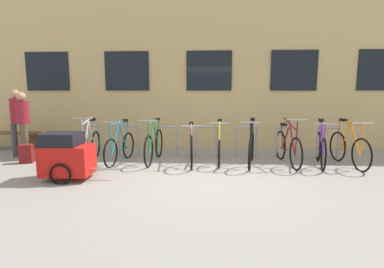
{
  "coord_description": "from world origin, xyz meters",
  "views": [
    {
      "loc": [
        0.03,
        -5.51,
        1.68
      ],
      "look_at": [
        -0.4,
        1.6,
        0.64
      ],
      "focal_mm": 27.68,
      "sensor_mm": 36.0,
      "label": 1
    }
  ],
  "objects_px": {
    "bicycle_green": "(154,145)",
    "bicycle_black": "(251,148)",
    "backpack": "(26,154)",
    "bicycle_silver": "(90,145)",
    "bicycle_purple": "(321,148)",
    "bicycle_pink": "(191,146)",
    "bike_trailer": "(66,155)",
    "person_by_bench": "(18,118)",
    "person_browsing": "(23,121)",
    "bicycle_maroon": "(288,147)",
    "bicycle_yellow": "(219,147)",
    "bicycle_orange": "(349,148)",
    "wooden_bench": "(11,137)",
    "bicycle_teal": "(120,147)"
  },
  "relations": [
    {
      "from": "bicycle_black",
      "to": "bicycle_silver",
      "type": "height_order",
      "value": "bicycle_silver"
    },
    {
      "from": "bicycle_green",
      "to": "bicycle_purple",
      "type": "distance_m",
      "value": 3.87
    },
    {
      "from": "bicycle_green",
      "to": "bicycle_silver",
      "type": "bearing_deg",
      "value": -177.81
    },
    {
      "from": "bicycle_teal",
      "to": "bike_trailer",
      "type": "relative_size",
      "value": 1.13
    },
    {
      "from": "person_browsing",
      "to": "backpack",
      "type": "relative_size",
      "value": 3.76
    },
    {
      "from": "bicycle_maroon",
      "to": "backpack",
      "type": "height_order",
      "value": "bicycle_maroon"
    },
    {
      "from": "bicycle_pink",
      "to": "bicycle_purple",
      "type": "bearing_deg",
      "value": 0.27
    },
    {
      "from": "bicycle_orange",
      "to": "bicycle_teal",
      "type": "distance_m",
      "value": 5.27
    },
    {
      "from": "bicycle_purple",
      "to": "person_browsing",
      "type": "bearing_deg",
      "value": 178.63
    },
    {
      "from": "bicycle_pink",
      "to": "bicycle_orange",
      "type": "bearing_deg",
      "value": 0.2
    },
    {
      "from": "bike_trailer",
      "to": "bicycle_orange",
      "type": "bearing_deg",
      "value": 13.61
    },
    {
      "from": "bicycle_pink",
      "to": "wooden_bench",
      "type": "xyz_separation_m",
      "value": [
        -5.32,
        1.36,
        -0.03
      ]
    },
    {
      "from": "bicycle_orange",
      "to": "bicycle_maroon",
      "type": "bearing_deg",
      "value": 177.57
    },
    {
      "from": "bike_trailer",
      "to": "person_browsing",
      "type": "bearing_deg",
      "value": 139.25
    },
    {
      "from": "bike_trailer",
      "to": "wooden_bench",
      "type": "height_order",
      "value": "bike_trailer"
    },
    {
      "from": "bicycle_teal",
      "to": "bicycle_silver",
      "type": "bearing_deg",
      "value": 174.03
    },
    {
      "from": "bike_trailer",
      "to": "person_by_bench",
      "type": "distance_m",
      "value": 2.97
    },
    {
      "from": "bicycle_teal",
      "to": "bicycle_black",
      "type": "relative_size",
      "value": 0.98
    },
    {
      "from": "bicycle_green",
      "to": "bicycle_yellow",
      "type": "relative_size",
      "value": 1.11
    },
    {
      "from": "bicycle_silver",
      "to": "bicycle_purple",
      "type": "bearing_deg",
      "value": -0.78
    },
    {
      "from": "bicycle_maroon",
      "to": "person_by_bench",
      "type": "distance_m",
      "value": 6.77
    },
    {
      "from": "bicycle_orange",
      "to": "bicycle_silver",
      "type": "height_order",
      "value": "bicycle_silver"
    },
    {
      "from": "bicycle_pink",
      "to": "person_browsing",
      "type": "distance_m",
      "value": 4.19
    },
    {
      "from": "bicycle_silver",
      "to": "bicycle_yellow",
      "type": "distance_m",
      "value": 3.11
    },
    {
      "from": "bicycle_purple",
      "to": "bicycle_pink",
      "type": "bearing_deg",
      "value": -179.73
    },
    {
      "from": "bicycle_orange",
      "to": "bike_trailer",
      "type": "height_order",
      "value": "bicycle_orange"
    },
    {
      "from": "bicycle_black",
      "to": "person_by_bench",
      "type": "bearing_deg",
      "value": 174.84
    },
    {
      "from": "bicycle_black",
      "to": "person_browsing",
      "type": "bearing_deg",
      "value": 177.86
    },
    {
      "from": "bicycle_maroon",
      "to": "person_browsing",
      "type": "height_order",
      "value": "person_browsing"
    },
    {
      "from": "bike_trailer",
      "to": "backpack",
      "type": "xyz_separation_m",
      "value": [
        -1.58,
        1.21,
        -0.24
      ]
    },
    {
      "from": "bicycle_purple",
      "to": "backpack",
      "type": "bearing_deg",
      "value": -178.19
    },
    {
      "from": "bicycle_green",
      "to": "person_browsing",
      "type": "bearing_deg",
      "value": 179.34
    },
    {
      "from": "bicycle_green",
      "to": "bicycle_black",
      "type": "distance_m",
      "value": 2.29
    },
    {
      "from": "bicycle_maroon",
      "to": "bicycle_pink",
      "type": "bearing_deg",
      "value": -178.22
    },
    {
      "from": "bike_trailer",
      "to": "wooden_bench",
      "type": "relative_size",
      "value": 0.9
    },
    {
      "from": "bicycle_maroon",
      "to": "bicycle_yellow",
      "type": "height_order",
      "value": "bicycle_maroon"
    },
    {
      "from": "bicycle_orange",
      "to": "bike_trailer",
      "type": "distance_m",
      "value": 6.04
    },
    {
      "from": "bicycle_orange",
      "to": "bicycle_pink",
      "type": "relative_size",
      "value": 0.98
    },
    {
      "from": "bicycle_maroon",
      "to": "bicycle_silver",
      "type": "xyz_separation_m",
      "value": [
        -4.68,
        0.02,
        -0.01
      ]
    },
    {
      "from": "bicycle_purple",
      "to": "bicycle_yellow",
      "type": "bearing_deg",
      "value": 177.08
    },
    {
      "from": "bicycle_pink",
      "to": "bicycle_purple",
      "type": "distance_m",
      "value": 2.96
    },
    {
      "from": "bicycle_black",
      "to": "backpack",
      "type": "height_order",
      "value": "bicycle_black"
    },
    {
      "from": "bicycle_orange",
      "to": "bicycle_black",
      "type": "xyz_separation_m",
      "value": [
        -2.19,
        -0.03,
        -0.01
      ]
    },
    {
      "from": "bicycle_orange",
      "to": "person_browsing",
      "type": "distance_m",
      "value": 7.74
    },
    {
      "from": "bike_trailer",
      "to": "bicycle_pink",
      "type": "bearing_deg",
      "value": 31.52
    },
    {
      "from": "bicycle_orange",
      "to": "bicycle_yellow",
      "type": "height_order",
      "value": "bicycle_orange"
    },
    {
      "from": "bicycle_orange",
      "to": "person_by_bench",
      "type": "height_order",
      "value": "person_by_bench"
    },
    {
      "from": "bicycle_pink",
      "to": "bike_trailer",
      "type": "bearing_deg",
      "value": -148.48
    },
    {
      "from": "bicycle_teal",
      "to": "bicycle_silver",
      "type": "relative_size",
      "value": 0.98
    },
    {
      "from": "bicycle_orange",
      "to": "bicycle_maroon",
      "type": "xyz_separation_m",
      "value": [
        -1.34,
        0.06,
        -0.0
      ]
    }
  ]
}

